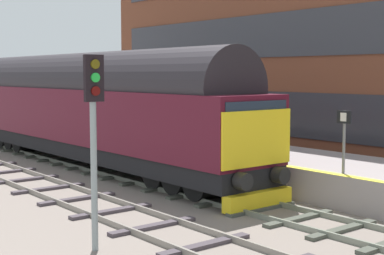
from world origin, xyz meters
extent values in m
plane|color=slate|center=(0.00, 0.00, 0.00)|extent=(140.00, 140.00, 0.00)
cube|color=slate|center=(-0.72, 0.00, 0.07)|extent=(0.07, 60.00, 0.15)
cube|color=slate|center=(0.72, 0.00, 0.07)|extent=(0.07, 60.00, 0.15)
cube|color=#45483F|center=(0.00, -6.14, 0.04)|extent=(2.50, 0.26, 0.09)
cube|color=#45483F|center=(0.00, -4.77, 0.04)|extent=(2.50, 0.26, 0.09)
cube|color=#45483F|center=(0.00, -3.41, 0.04)|extent=(2.50, 0.26, 0.09)
cube|color=#45483F|center=(0.00, -2.05, 0.04)|extent=(2.50, 0.26, 0.09)
cube|color=#45483F|center=(0.00, -0.68, 0.04)|extent=(2.50, 0.26, 0.09)
cube|color=#45483F|center=(0.00, 0.68, 0.04)|extent=(2.50, 0.26, 0.09)
cube|color=#45483F|center=(0.00, 2.05, 0.04)|extent=(2.50, 0.26, 0.09)
cube|color=#45483F|center=(0.00, 3.41, 0.04)|extent=(2.50, 0.26, 0.09)
cube|color=#45483F|center=(0.00, 4.77, 0.04)|extent=(2.50, 0.26, 0.09)
cube|color=#45483F|center=(0.00, 6.14, 0.04)|extent=(2.50, 0.26, 0.09)
cube|color=#45483F|center=(0.00, 7.50, 0.04)|extent=(2.50, 0.26, 0.09)
cube|color=#45483F|center=(0.00, 8.86, 0.04)|extent=(2.50, 0.26, 0.09)
cube|color=#45483F|center=(0.00, 10.23, 0.04)|extent=(2.50, 0.26, 0.09)
cube|color=#45483F|center=(0.00, 11.59, 0.04)|extent=(2.50, 0.26, 0.09)
cube|color=#45483F|center=(0.00, 12.95, 0.04)|extent=(2.50, 0.26, 0.09)
cube|color=#45483F|center=(0.00, 14.32, 0.04)|extent=(2.50, 0.26, 0.09)
cube|color=#45483F|center=(0.00, 15.68, 0.04)|extent=(2.50, 0.26, 0.09)
cube|color=gray|center=(-4.13, 0.00, 0.07)|extent=(0.07, 60.00, 0.15)
cube|color=gray|center=(-2.69, 0.00, 0.07)|extent=(0.07, 60.00, 0.15)
cube|color=#443B41|center=(-3.41, -5.00, 0.04)|extent=(2.50, 0.26, 0.09)
cube|color=#443B41|center=(-3.41, -3.00, 0.04)|extent=(2.50, 0.26, 0.09)
cube|color=#443B41|center=(-3.41, -1.00, 0.04)|extent=(2.50, 0.26, 0.09)
cube|color=#443B41|center=(-3.41, 1.00, 0.04)|extent=(2.50, 0.26, 0.09)
cube|color=#443B41|center=(-3.41, 3.00, 0.04)|extent=(2.50, 0.26, 0.09)
cube|color=#443B41|center=(-3.41, 5.00, 0.04)|extent=(2.50, 0.26, 0.09)
cube|color=#443B41|center=(-3.41, 7.00, 0.04)|extent=(2.50, 0.26, 0.09)
cube|color=gray|center=(3.60, 0.00, 0.50)|extent=(4.00, 44.00, 1.00)
cube|color=yellow|center=(1.75, 0.00, 1.00)|extent=(0.30, 44.00, 0.01)
cube|color=#33343B|center=(8.22, 0.80, 1.99)|extent=(0.06, 30.11, 2.02)
cube|color=#33343B|center=(8.22, 0.80, 5.60)|extent=(0.06, 30.11, 2.02)
cube|color=black|center=(0.00, 6.59, 0.82)|extent=(2.56, 19.52, 0.60)
cube|color=#4C101F|center=(0.00, 6.59, 2.17)|extent=(2.70, 19.52, 2.10)
cylinder|color=black|center=(0.00, 6.59, 3.40)|extent=(2.56, 17.96, 2.57)
cube|color=yellow|center=(0.00, -3.21, 2.02)|extent=(2.65, 0.08, 1.58)
cube|color=#232D3D|center=(0.00, -3.19, 2.75)|extent=(2.38, 0.04, 0.64)
cube|color=#232D3D|center=(1.37, 6.59, 2.47)|extent=(0.04, 13.67, 0.44)
cylinder|color=black|center=(-0.75, -3.42, 0.92)|extent=(0.48, 0.35, 0.48)
cylinder|color=black|center=(0.75, -3.42, 0.92)|extent=(0.48, 0.35, 0.48)
cube|color=yellow|center=(0.00, -3.27, 0.29)|extent=(2.43, 0.36, 0.47)
cylinder|color=black|center=(0.00, -1.34, 0.52)|extent=(1.64, 1.04, 1.04)
cylinder|color=black|center=(0.00, -0.24, 0.52)|extent=(1.64, 1.04, 1.04)
cylinder|color=black|center=(0.00, 0.86, 0.52)|extent=(1.64, 1.04, 1.04)
cylinder|color=black|center=(0.00, 12.32, 0.52)|extent=(1.64, 1.04, 1.04)
cylinder|color=black|center=(0.00, 13.42, 0.52)|extent=(1.64, 1.04, 1.04)
cylinder|color=black|center=(0.00, 14.52, 0.52)|extent=(1.64, 1.04, 1.04)
cylinder|color=gray|center=(-5.42, -3.68, 2.11)|extent=(0.14, 0.14, 4.22)
cube|color=black|center=(-5.42, -3.74, 3.73)|extent=(0.44, 0.10, 0.99)
cylinder|color=#53470A|center=(-5.42, -3.80, 4.02)|extent=(0.20, 0.06, 0.20)
cylinder|color=green|center=(-5.42, -3.80, 3.74)|extent=(0.20, 0.06, 0.20)
cylinder|color=#500807|center=(-5.42, -3.80, 3.46)|extent=(0.20, 0.06, 0.20)
cylinder|color=slate|center=(1.99, -4.67, 1.90)|extent=(0.08, 0.08, 1.78)
cube|color=black|center=(1.96, -4.67, 2.61)|extent=(0.05, 0.44, 0.36)
cube|color=white|center=(1.93, -4.67, 2.61)|extent=(0.01, 0.20, 0.24)
cylinder|color=#322D33|center=(2.78, 7.06, 1.43)|extent=(0.13, 0.13, 0.84)
cylinder|color=#322D33|center=(2.74, 7.26, 1.43)|extent=(0.13, 0.13, 0.84)
cylinder|color=black|center=(2.76, 7.16, 2.13)|extent=(0.40, 0.40, 0.56)
sphere|color=tan|center=(2.76, 7.16, 2.54)|extent=(0.22, 0.22, 0.22)
cylinder|color=black|center=(2.80, 6.95, 2.13)|extent=(0.09, 0.09, 0.52)
cylinder|color=black|center=(2.72, 7.37, 2.13)|extent=(0.09, 0.09, 0.52)
camera|label=1|loc=(-11.35, -14.37, 3.82)|focal=53.25mm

